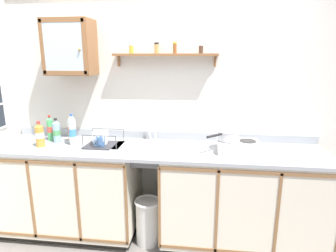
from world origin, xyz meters
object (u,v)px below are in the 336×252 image
at_px(hot_plate_stove, 238,146).
at_px(bottle_water_blue_2, 57,131).
at_px(mug, 100,142).
at_px(bottle_soda_green_4, 50,129).
at_px(sink, 144,149).
at_px(bottle_opaque_white_0, 72,130).
at_px(bottle_water_clear_3, 72,131).
at_px(dish_rack, 103,142).
at_px(trash_bin, 148,221).
at_px(bottle_juice_amber_1, 40,135).
at_px(saucepan, 228,135).
at_px(wall_cabinet, 70,47).

distance_m(hot_plate_stove, bottle_water_blue_2, 1.78).
bearing_deg(mug, bottle_water_blue_2, 167.60).
bearing_deg(mug, bottle_soda_green_4, 164.31).
height_order(sink, hot_plate_stove, sink).
bearing_deg(mug, bottle_opaque_white_0, 158.77).
relative_size(bottle_water_clear_3, dish_rack, 0.90).
bearing_deg(trash_bin, bottle_juice_amber_1, 179.02).
bearing_deg(bottle_water_blue_2, saucepan, -1.16).
relative_size(bottle_opaque_white_0, trash_bin, 0.59).
bearing_deg(bottle_water_clear_3, bottle_water_blue_2, 160.15).
bearing_deg(mug, sink, 12.92).
xyz_separation_m(hot_plate_stove, mug, (-1.29, -0.05, 0.01)).
height_order(bottle_opaque_white_0, wall_cabinet, wall_cabinet).
distance_m(sink, mug, 0.42).
relative_size(saucepan, bottle_water_clear_3, 0.97).
relative_size(hot_plate_stove, bottle_opaque_white_0, 1.36).
relative_size(sink, bottle_juice_amber_1, 2.18).
bearing_deg(bottle_water_blue_2, dish_rack, -6.03).
bearing_deg(dish_rack, bottle_soda_green_4, 169.53).
distance_m(bottle_opaque_white_0, bottle_water_clear_3, 0.11).
height_order(sink, bottle_water_clear_3, bottle_water_clear_3).
xyz_separation_m(bottle_opaque_white_0, mug, (0.34, -0.13, -0.07)).
height_order(bottle_soda_green_4, trash_bin, bottle_soda_green_4).
bearing_deg(trash_bin, bottle_soda_green_4, 167.90).
bearing_deg(bottle_soda_green_4, trash_bin, -12.10).
bearing_deg(dish_rack, wall_cabinet, 153.10).
distance_m(saucepan, bottle_soda_green_4, 1.78).
relative_size(bottle_water_blue_2, trash_bin, 0.54).
height_order(saucepan, bottle_water_clear_3, bottle_water_clear_3).
distance_m(sink, bottle_soda_green_4, 1.00).
bearing_deg(saucepan, bottle_water_clear_3, -178.44).
height_order(bottle_soda_green_4, wall_cabinet, wall_cabinet).
relative_size(bottle_water_clear_3, wall_cabinet, 0.59).
relative_size(saucepan, mug, 2.70).
relative_size(bottle_water_blue_2, bottle_soda_green_4, 0.94).
relative_size(bottle_water_blue_2, dish_rack, 0.72).
bearing_deg(bottle_opaque_white_0, bottle_water_clear_3, -62.24).
bearing_deg(bottle_water_blue_2, trash_bin, -9.97).
distance_m(bottle_juice_amber_1, bottle_water_clear_3, 0.31).
distance_m(mug, trash_bin, 0.90).
distance_m(bottle_water_blue_2, bottle_soda_green_4, 0.11).
xyz_separation_m(bottle_water_blue_2, mug, (0.49, -0.11, -0.06)).
distance_m(dish_rack, wall_cabinet, 0.97).
xyz_separation_m(bottle_juice_amber_1, bottle_soda_green_4, (-0.01, 0.21, 0.01)).
relative_size(bottle_soda_green_4, dish_rack, 0.76).
height_order(saucepan, trash_bin, saucepan).
bearing_deg(bottle_opaque_white_0, trash_bin, -13.43).
height_order(saucepan, bottle_water_blue_2, bottle_water_blue_2).
distance_m(bottle_opaque_white_0, mug, 0.37).
height_order(sink, saucepan, sink).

